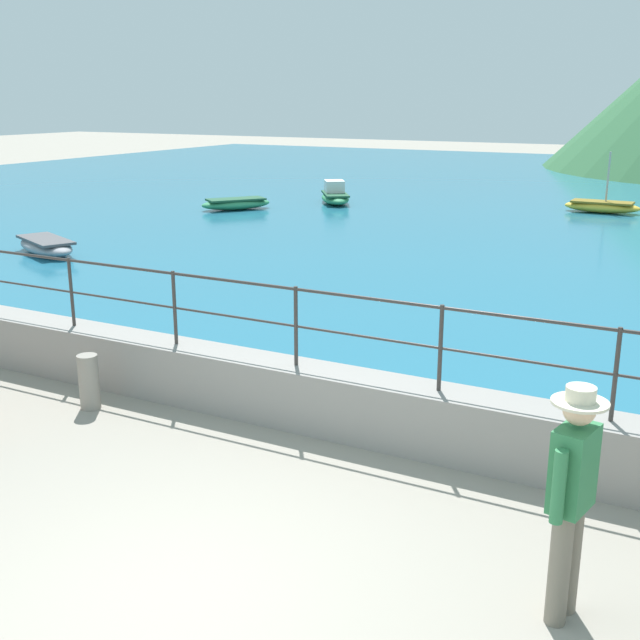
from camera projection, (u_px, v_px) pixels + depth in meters
The scene contains 10 objects.
ground_plane at pixel (182, 595), 5.88m from camera, with size 120.00×120.00×0.00m, color gray.
promenade_wall at pixel (364, 407), 8.50m from camera, with size 20.00×0.56×0.70m, color gray.
railing at pixel (365, 321), 8.23m from camera, with size 18.44×0.04×0.90m.
lake_water at pixel (634, 201), 27.81m from camera, with size 64.00×44.32×0.06m, color #236B89.
person_walking at pixel (571, 493), 5.37m from camera, with size 0.38×0.56×1.75m.
bollard at pixel (89, 382), 9.32m from camera, with size 0.24×0.24×0.66m, color gray.
boat_0 at pixel (46, 245), 18.27m from camera, with size 2.47×1.75×0.36m.
boat_1 at pixel (236, 203), 25.45m from camera, with size 2.10×2.38×0.36m.
boat_3 at pixel (602, 206), 24.77m from camera, with size 2.32×0.95×1.89m.
boat_4 at pixel (335, 196), 26.90m from camera, with size 2.03×2.41×0.76m.
Camera 1 is at (3.31, -4.01, 3.58)m, focal length 44.21 mm.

